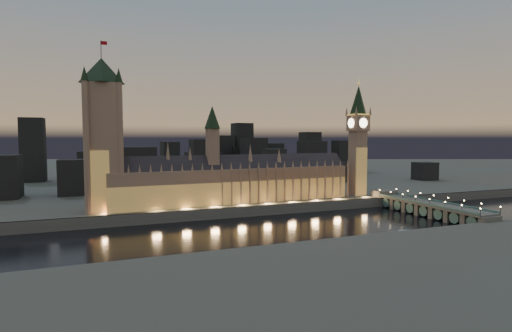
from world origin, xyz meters
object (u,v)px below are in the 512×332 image
object	(u,v)px
palace_of_westminster	(236,180)
elizabeth_tower	(358,130)
westminster_bridge	(425,207)
river_boat	(416,235)
victoria_tower	(103,127)

from	to	relation	value
palace_of_westminster	elizabeth_tower	xyz separation A→B (m)	(118.21, 0.18, 41.19)
palace_of_westminster	elizabeth_tower	bearing A→B (deg)	0.09
westminster_bridge	river_boat	size ratio (longest dim) A/B	2.89
palace_of_westminster	elizabeth_tower	size ratio (longest dim) A/B	1.89
westminster_bridge	river_boat	distance (m)	81.22
victoria_tower	river_boat	bearing A→B (deg)	-34.36
palace_of_westminster	elizabeth_tower	distance (m)	125.18
westminster_bridge	river_boat	bearing A→B (deg)	-137.72
victoria_tower	westminster_bridge	world-z (taller)	victoria_tower
elizabeth_tower	westminster_bridge	distance (m)	91.47
palace_of_westminster	westminster_bridge	bearing A→B (deg)	-25.67
elizabeth_tower	westminster_bridge	size ratio (longest dim) A/B	0.95
elizabeth_tower	palace_of_westminster	bearing A→B (deg)	-179.91
river_boat	elizabeth_tower	bearing A→B (deg)	70.45
elizabeth_tower	river_boat	world-z (taller)	elizabeth_tower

